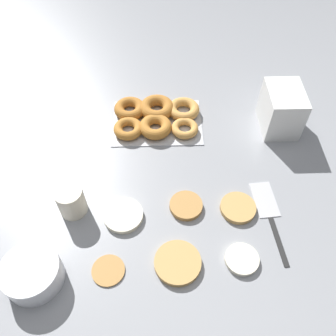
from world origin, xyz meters
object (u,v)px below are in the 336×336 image
Objects in this scene: pancake_1 at (178,263)px; spatula at (267,208)px; pancake_0 at (108,270)px; pancake_2 at (123,215)px; pancake_5 at (242,259)px; batter_bowl at (32,273)px; paper_cup at (71,201)px; pancake_3 at (238,208)px; pancake_4 at (186,206)px; donut_tray at (156,117)px; container_stack at (281,109)px.

spatula is at bearing -148.74° from pancake_1.
pancake_0 is 0.16m from pancake_2.
batter_bowl reaches higher than pancake_5.
batter_bowl is (0.51, 0.03, 0.03)m from pancake_5.
spatula is (-0.54, 0.01, -0.04)m from paper_cup.
pancake_3 is (-0.34, -0.17, 0.00)m from pancake_0.
pancake_4 is (-0.03, -0.17, -0.00)m from pancake_1.
batter_bowl is (0.29, 0.53, 0.01)m from donut_tray.
pancake_0 is at bearing 121.01° from paper_cup.
donut_tray is 0.41m from container_stack.
pancake_4 reaches higher than pancake_0.
batter_bowl reaches higher than spatula.
pancake_5 is 0.18m from spatula.
batter_bowl is 0.21m from paper_cup.
donut_tray is (-0.09, -0.37, 0.01)m from pancake_2.
container_stack is (-0.32, -0.31, 0.06)m from pancake_4.
batter_bowl is (0.17, 0.01, 0.03)m from pancake_0.
paper_cup is (0.45, -0.01, 0.04)m from pancake_3.
paper_cup reaches higher than pancake_3.
pancake_4 is 0.42m from batter_bowl.
pancake_1 is 0.16m from pancake_5.
paper_cup reaches higher than pancake_4.
pancake_4 is 0.21m from pancake_5.
spatula is at bearing 177.48° from pancake_4.
donut_tray is at bearing -103.73° from pancake_2.
container_stack reaches higher than pancake_1.
pancake_1 is 0.17m from pancake_4.
pancake_2 reaches higher than pancake_0.
donut_tray is at bearing -118.79° from batter_bowl.
pancake_3 is (-0.32, -0.02, -0.00)m from pancake_2.
paper_cup is (0.14, -0.03, 0.04)m from pancake_2.
pancake_1 is 1.09× the size of pancake_2.
batter_bowl is at bearing 71.02° from paper_cup.
pancake_3 is at bearing 85.42° from spatula.
container_stack is 0.70m from paper_cup.
pancake_5 is at bearing 68.14° from container_stack.
donut_tray reaches higher than pancake_0.
pancake_3 is 1.15× the size of pancake_5.
pancake_2 is at bearing 87.31° from spatula.
pancake_1 is 0.78× the size of container_stack.
pancake_2 is 0.32m from pancake_3.
pancake_2 is 1.26× the size of pancake_5.
pancake_2 is 0.38m from donut_tray.
batter_bowl reaches higher than donut_tray.
container_stack is at bearing -21.29° from spatula.
pancake_1 reaches higher than pancake_0.
spatula is at bearing 178.88° from paper_cup.
paper_cup is 0.34× the size of spatula.
spatula is at bearing -158.50° from pancake_0.
pancake_2 is 0.40m from spatula.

